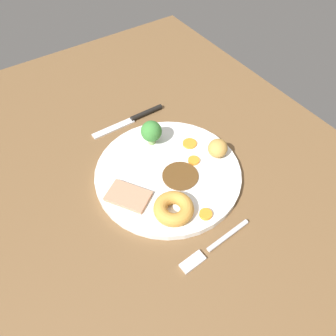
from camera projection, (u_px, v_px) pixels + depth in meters
The scene contains 12 objects.
dining_table at pixel (168, 192), 69.21cm from camera, with size 120.00×84.00×3.60cm, color brown.
dinner_plate at pixel (168, 173), 69.24cm from camera, with size 29.85×29.85×1.40cm, color white.
gravy_pool at pixel (180, 175), 67.85cm from camera, with size 7.34×7.34×0.30cm, color #563819.
meat_slice_main at pixel (128, 196), 64.21cm from camera, with size 8.05×5.16×0.80cm, color tan.
yorkshire_pudding at pixel (174, 209), 61.37cm from camera, with size 7.47×7.47×2.55cm, color #C68938.
roast_potato_left at pixel (218, 148), 70.43cm from camera, with size 4.11×4.51×3.53cm, color #BC8C42.
carrot_coin_front at pixel (194, 160), 70.23cm from camera, with size 2.40×2.40×0.53cm, color orange.
carrot_coin_back at pixel (190, 144), 73.47cm from camera, with size 3.07×3.07×0.42cm, color orange.
carrot_coin_side at pixel (206, 214), 61.74cm from camera, with size 2.42×2.42×0.60cm, color orange.
broccoli_floret at pixel (151, 132), 71.42cm from camera, with size 4.53×4.53×5.69cm.
fork at pixel (214, 246), 59.07cm from camera, with size 2.40×15.31×0.90cm.
knife at pixel (135, 118), 80.49cm from camera, with size 1.74×18.51×1.20cm.
Camera 1 is at (-33.85, 22.61, 58.00)cm, focal length 36.06 mm.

